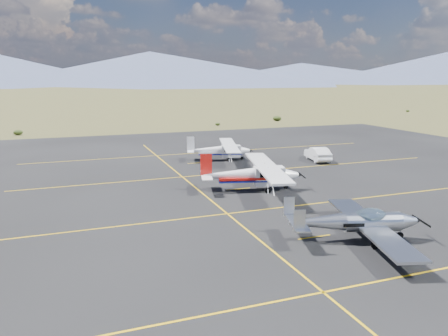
{
  "coord_description": "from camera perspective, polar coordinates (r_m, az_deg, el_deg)",
  "views": [
    {
      "loc": [
        -15.46,
        -22.88,
        8.65
      ],
      "look_at": [
        -3.91,
        8.23,
        1.6
      ],
      "focal_mm": 35.0,
      "sensor_mm": 36.0,
      "label": 1
    }
  ],
  "objects": [
    {
      "name": "apron",
      "position": [
        34.74,
        6.78,
        -2.51
      ],
      "size": [
        72.0,
        72.0,
        0.02
      ],
      "primitive_type": "cube",
      "color": "black",
      "rests_on": "ground"
    },
    {
      "name": "ground",
      "position": [
        28.94,
        13.11,
        -5.72
      ],
      "size": [
        1600.0,
        1600.0,
        0.0
      ],
      "primitive_type": "plane",
      "color": "#383D1C",
      "rests_on": "ground"
    },
    {
      "name": "aircraft_cessna",
      "position": [
        33.44,
        3.66,
        -0.76
      ],
      "size": [
        7.47,
        11.37,
        2.89
      ],
      "rotation": [
        0.0,
        0.0,
        -0.25
      ],
      "color": "silver",
      "rests_on": "apron"
    },
    {
      "name": "aircraft_low_wing",
      "position": [
        24.43,
        16.97,
        -6.77
      ],
      "size": [
        7.15,
        9.72,
        2.12
      ],
      "rotation": [
        0.0,
        0.0,
        -0.28
      ],
      "color": "silver",
      "rests_on": "apron"
    },
    {
      "name": "aircraft_plain",
      "position": [
        45.3,
        -0.55,
        2.41
      ],
      "size": [
        6.54,
        9.76,
        2.48
      ],
      "rotation": [
        0.0,
        0.0,
        -0.28
      ],
      "color": "white",
      "rests_on": "apron"
    },
    {
      "name": "sedan",
      "position": [
        46.12,
        12.13,
        1.83
      ],
      "size": [
        2.39,
        4.58,
        1.44
      ],
      "primitive_type": "imported",
      "rotation": [
        0.0,
        0.0,
        2.93
      ],
      "color": "white",
      "rests_on": "apron"
    }
  ]
}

